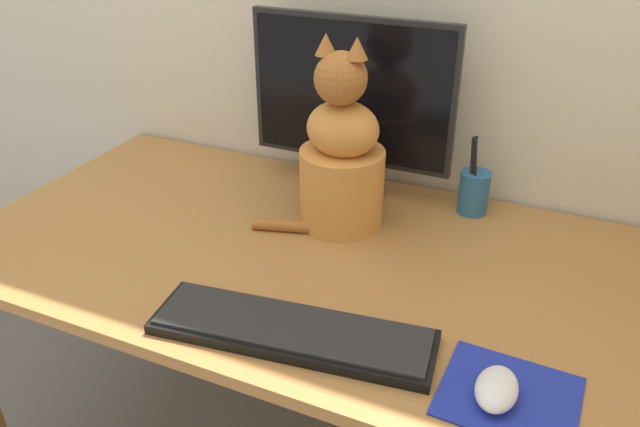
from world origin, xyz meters
The scene contains 7 objects.
desk centered at (0.00, 0.00, 0.66)m, with size 1.50×0.75×0.75m.
monitor centered at (-0.05, 0.28, 0.98)m, with size 0.47×0.17×0.41m.
keyboard centered at (0.06, -0.25, 0.77)m, with size 0.49×0.19×0.02m.
mousepad_right centered at (0.41, -0.25, 0.76)m, with size 0.20×0.18×0.00m.
computer_mouse_right centered at (0.39, -0.26, 0.78)m, with size 0.06×0.10×0.04m.
cat centered at (-0.01, 0.13, 0.91)m, with size 0.26×0.21×0.41m.
pen_cup centered at (0.24, 0.30, 0.81)m, with size 0.07×0.07×0.18m.
Camera 1 is at (0.43, -0.97, 1.44)m, focal length 35.00 mm.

